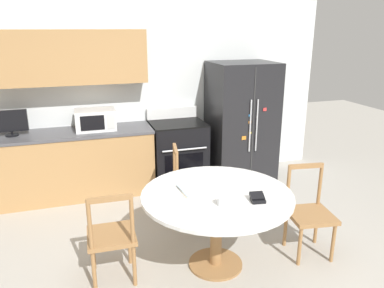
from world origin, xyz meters
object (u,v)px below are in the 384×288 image
at_px(microwave, 95,120).
at_px(countertop_tv, 10,122).
at_px(refrigerator, 241,122).
at_px(dining_chair_left, 112,237).
at_px(candle_glass, 222,202).
at_px(dining_chair_right, 309,213).
at_px(oven_range, 178,153).
at_px(dining_chair_far, 189,185).
at_px(wallet, 257,198).

xyz_separation_m(microwave, countertop_tv, (-1.03, 0.01, 0.04)).
distance_m(refrigerator, dining_chair_left, 2.86).
distance_m(microwave, candle_glass, 2.49).
relative_size(countertop_tv, candle_glass, 4.78).
bearing_deg(dining_chair_left, countertop_tv, 118.15).
distance_m(countertop_tv, candle_glass, 3.02).
bearing_deg(candle_glass, countertop_tv, 129.30).
bearing_deg(refrigerator, countertop_tv, 177.87).
bearing_deg(microwave, dining_chair_left, -91.01).
height_order(countertop_tv, candle_glass, countertop_tv).
bearing_deg(microwave, refrigerator, -2.85).
relative_size(dining_chair_left, dining_chair_right, 1.00).
height_order(oven_range, dining_chair_far, oven_range).
xyz_separation_m(countertop_tv, candle_glass, (1.91, -2.33, -0.28)).
bearing_deg(wallet, oven_range, 92.13).
height_order(oven_range, countertop_tv, countertop_tv).
distance_m(dining_chair_left, dining_chair_right, 1.93).
relative_size(oven_range, dining_chair_right, 1.20).
height_order(refrigerator, countertop_tv, refrigerator).
height_order(refrigerator, wallet, refrigerator).
bearing_deg(wallet, dining_chair_far, 101.13).
bearing_deg(candle_glass, dining_chair_far, 86.15).
height_order(refrigerator, candle_glass, refrigerator).
bearing_deg(dining_chair_left, microwave, 90.81).
bearing_deg(dining_chair_far, dining_chair_right, 52.30).
bearing_deg(refrigerator, dining_chair_right, -95.05).
relative_size(refrigerator, dining_chair_left, 1.93).
distance_m(refrigerator, wallet, 2.39).
bearing_deg(oven_range, dining_chair_right, -69.80).
distance_m(refrigerator, oven_range, 1.04).
bearing_deg(wallet, countertop_tv, 133.56).
bearing_deg(refrigerator, oven_range, 176.19).
xyz_separation_m(candle_glass, wallet, (0.32, -0.01, -0.01)).
distance_m(dining_chair_far, dining_chair_right, 1.39).
bearing_deg(candle_glass, wallet, -2.65).
bearing_deg(dining_chair_right, oven_range, -61.51).
distance_m(microwave, dining_chair_far, 1.58).
height_order(dining_chair_far, dining_chair_left, same).
distance_m(oven_range, dining_chair_far, 1.08).
bearing_deg(dining_chair_right, countertop_tv, -28.17).
relative_size(refrigerator, countertop_tv, 4.25).
bearing_deg(oven_range, refrigerator, -3.81).
distance_m(candle_glass, wallet, 0.32).
height_order(oven_range, microwave, microwave).
relative_size(refrigerator, microwave, 3.37).
xyz_separation_m(countertop_tv, dining_chair_right, (2.92, -2.16, -0.64)).
relative_size(oven_range, countertop_tv, 2.64).
xyz_separation_m(oven_range, candle_glass, (-0.24, -2.28, 0.33)).
height_order(dining_chair_far, candle_glass, dining_chair_far).
xyz_separation_m(dining_chair_left, candle_glass, (0.91, -0.33, 0.36)).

